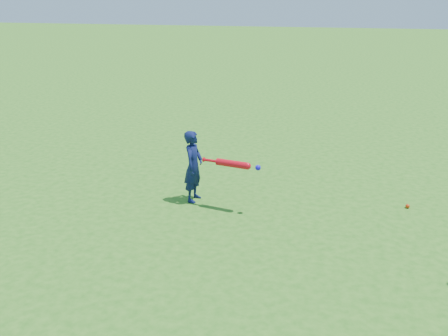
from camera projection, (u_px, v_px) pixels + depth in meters
name	position (u px, v px, depth m)	size (l,w,h in m)	color
ground	(244.00, 206.00, 7.37)	(80.00, 80.00, 0.00)	#296919
child	(193.00, 166.00, 7.40)	(0.39, 0.26, 1.08)	#0E1544
ground_ball_red	(407.00, 206.00, 7.28)	(0.06, 0.06, 0.06)	red
bat_swing	(235.00, 164.00, 7.02)	(0.88, 0.24, 0.10)	red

